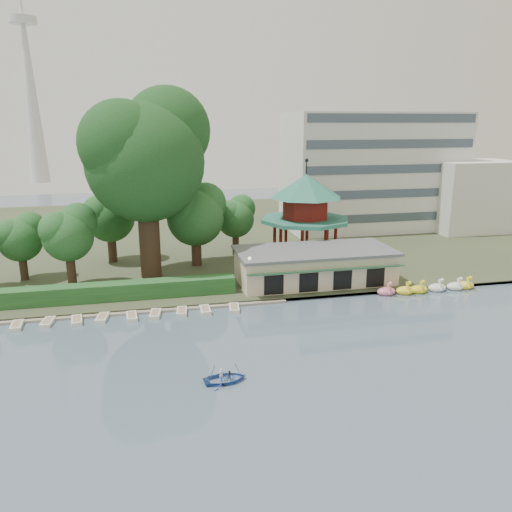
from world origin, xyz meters
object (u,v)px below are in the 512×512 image
object	(u,v)px
dock	(124,312)
rowboat_with_passengers	(225,376)
pavilion	(305,208)
boathouse	(314,265)
big_tree	(146,152)

from	to	relation	value
dock	rowboat_with_passengers	world-z (taller)	rowboat_with_passengers
pavilion	rowboat_with_passengers	xyz separation A→B (m)	(-16.06, -30.78, -7.01)
dock	boathouse	xyz separation A→B (m)	(22.00, 4.77, 2.25)
big_tree	rowboat_with_passengers	size ratio (longest dim) A/B	4.69
dock	rowboat_with_passengers	size ratio (longest dim) A/B	7.03
dock	rowboat_with_passengers	xyz separation A→B (m)	(7.94, -15.98, 0.36)
dock	rowboat_with_passengers	bearing A→B (deg)	-63.56
boathouse	pavilion	world-z (taller)	pavilion
pavilion	big_tree	bearing A→B (deg)	-169.72
pavilion	rowboat_with_passengers	size ratio (longest dim) A/B	2.79
dock	big_tree	distance (m)	19.14
dock	pavilion	size ratio (longest dim) A/B	2.52
boathouse	rowboat_with_passengers	xyz separation A→B (m)	(-14.06, -20.75, -1.89)
boathouse	pavilion	bearing A→B (deg)	78.72
pavilion	dock	bearing A→B (deg)	-148.34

